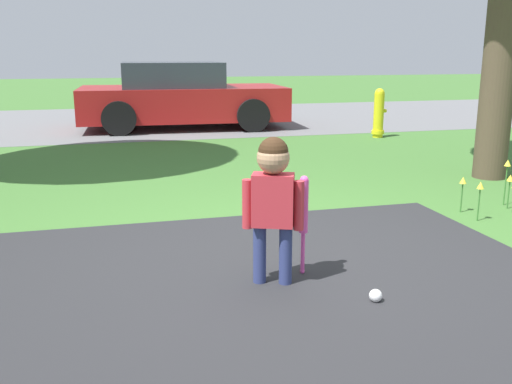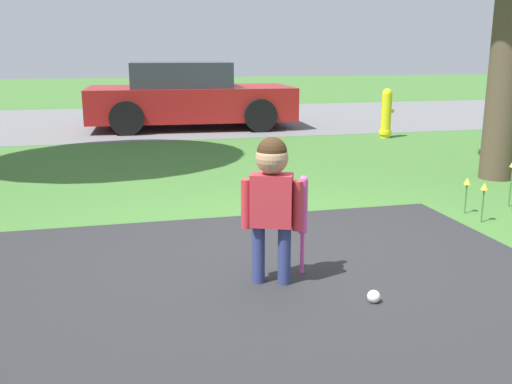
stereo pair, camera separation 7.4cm
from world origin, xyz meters
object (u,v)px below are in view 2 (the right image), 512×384
at_px(sports_ball, 374,297).
at_px(fire_hydrant, 386,114).
at_px(child, 272,190).
at_px(baseball_bat, 303,211).
at_px(parked_car, 188,97).

relative_size(sports_ball, fire_hydrant, 0.09).
bearing_deg(sports_ball, child, 140.10).
height_order(baseball_bat, sports_ball, baseball_bat).
distance_m(child, fire_hydrant, 6.61).
xyz_separation_m(child, sports_ball, (0.50, -0.42, -0.56)).
xyz_separation_m(child, parked_car, (0.46, 7.77, -0.02)).
bearing_deg(fire_hydrant, parked_car, 144.59).
height_order(child, sports_ball, child).
height_order(child, fire_hydrant, child).
bearing_deg(child, parked_car, 108.34).
distance_m(sports_ball, parked_car, 8.20).
bearing_deg(child, baseball_bat, 45.56).
height_order(sports_ball, fire_hydrant, fire_hydrant).
bearing_deg(baseball_bat, child, -156.21).
distance_m(child, baseball_bat, 0.31).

